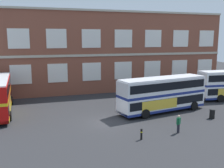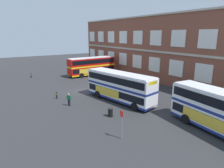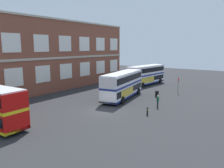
{
  "view_description": "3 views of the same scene",
  "coord_description": "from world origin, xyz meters",
  "px_view_note": "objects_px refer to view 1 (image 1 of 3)",
  "views": [
    {
      "loc": [
        -7.33,
        -24.54,
        8.55
      ],
      "look_at": [
        1.47,
        2.63,
        3.5
      ],
      "focal_mm": 41.6,
      "sensor_mm": 36.0,
      "label": 1
    },
    {
      "loc": [
        28.96,
        -13.5,
        9.23
      ],
      "look_at": [
        4.01,
        2.77,
        1.62
      ],
      "focal_mm": 31.48,
      "sensor_mm": 36.0,
      "label": 2
    },
    {
      "loc": [
        -21.39,
        -16.38,
        7.93
      ],
      "look_at": [
        4.74,
        2.01,
        2.58
      ],
      "focal_mm": 35.69,
      "sensor_mm": 36.0,
      "label": 3
    }
  ],
  "objects_px": {
    "double_decker_middle": "(162,94)",
    "safety_bollard_west": "(141,134)",
    "waiting_passenger": "(178,123)",
    "station_litter_bin": "(212,114)"
  },
  "relations": [
    {
      "from": "safety_bollard_west",
      "to": "waiting_passenger",
      "type": "bearing_deg",
      "value": 6.16
    },
    {
      "from": "safety_bollard_west",
      "to": "double_decker_middle",
      "type": "bearing_deg",
      "value": 50.55
    },
    {
      "from": "double_decker_middle",
      "to": "station_litter_bin",
      "type": "bearing_deg",
      "value": -45.97
    },
    {
      "from": "station_litter_bin",
      "to": "safety_bollard_west",
      "type": "distance_m",
      "value": 10.24
    },
    {
      "from": "double_decker_middle",
      "to": "waiting_passenger",
      "type": "height_order",
      "value": "double_decker_middle"
    },
    {
      "from": "station_litter_bin",
      "to": "safety_bollard_west",
      "type": "xyz_separation_m",
      "value": [
        -9.75,
        -3.12,
        -0.03
      ]
    },
    {
      "from": "double_decker_middle",
      "to": "waiting_passenger",
      "type": "distance_m",
      "value": 7.11
    },
    {
      "from": "double_decker_middle",
      "to": "safety_bollard_west",
      "type": "height_order",
      "value": "double_decker_middle"
    },
    {
      "from": "waiting_passenger",
      "to": "station_litter_bin",
      "type": "height_order",
      "value": "waiting_passenger"
    },
    {
      "from": "station_litter_bin",
      "to": "safety_bollard_west",
      "type": "bearing_deg",
      "value": -162.26
    }
  ]
}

